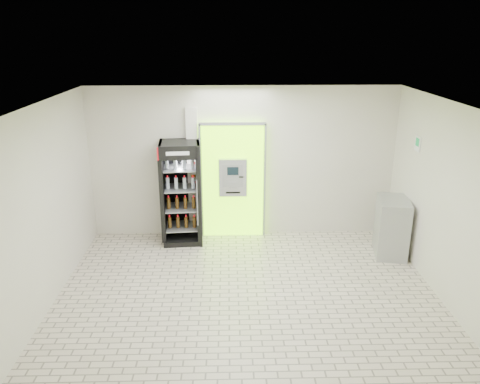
{
  "coord_description": "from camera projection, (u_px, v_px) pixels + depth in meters",
  "views": [
    {
      "loc": [
        -0.29,
        -6.41,
        3.97
      ],
      "look_at": [
        -0.09,
        1.2,
        1.34
      ],
      "focal_mm": 35.0,
      "sensor_mm": 36.0,
      "label": 1
    }
  ],
  "objects": [
    {
      "name": "ground",
      "position": [
        248.0,
        297.0,
        7.36
      ],
      "size": [
        6.0,
        6.0,
        0.0
      ],
      "primitive_type": "plane",
      "color": "beige",
      "rests_on": "ground"
    },
    {
      "name": "steel_cabinet",
      "position": [
        392.0,
        227.0,
        8.62
      ],
      "size": [
        0.69,
        0.89,
        1.08
      ],
      "rotation": [
        0.0,
        0.0,
        -0.19
      ],
      "color": "#A0A2A7",
      "rests_on": "ground"
    },
    {
      "name": "exit_sign",
      "position": [
        418.0,
        144.0,
        8.06
      ],
      "size": [
        0.02,
        0.22,
        0.26
      ],
      "color": "white",
      "rests_on": "room_shell"
    },
    {
      "name": "room_shell",
      "position": [
        248.0,
        186.0,
        6.75
      ],
      "size": [
        6.0,
        6.0,
        6.0
      ],
      "color": "silver",
      "rests_on": "ground"
    },
    {
      "name": "beverage_cooler",
      "position": [
        182.0,
        195.0,
        9.06
      ],
      "size": [
        0.8,
        0.74,
        2.0
      ],
      "rotation": [
        0.0,
        0.0,
        0.08
      ],
      "color": "black",
      "rests_on": "ground"
    },
    {
      "name": "atm_assembly",
      "position": [
        233.0,
        180.0,
        9.25
      ],
      "size": [
        1.3,
        0.24,
        2.33
      ],
      "color": "#87F708",
      "rests_on": "ground"
    },
    {
      "name": "pillar",
      "position": [
        193.0,
        173.0,
        9.22
      ],
      "size": [
        0.22,
        0.11,
        2.6
      ],
      "color": "silver",
      "rests_on": "ground"
    }
  ]
}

